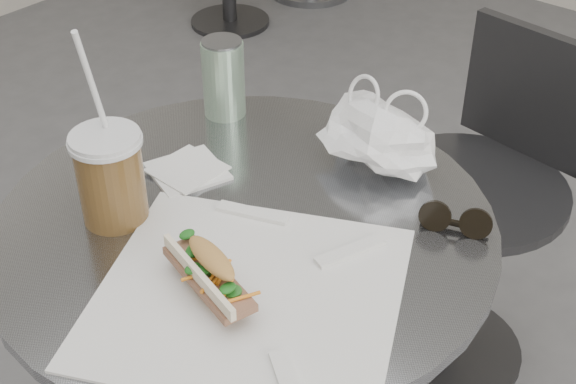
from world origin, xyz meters
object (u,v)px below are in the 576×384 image
Objects in this scene: sunglasses at (455,221)px; banh_mi at (210,274)px; drink_can at (224,78)px; chair_far at (473,232)px; iced_coffee at (110,176)px; cafe_table at (249,347)px.

banh_mi is at bearing -140.53° from sunglasses.
sunglasses is (0.18, 0.33, -0.02)m from banh_mi.
banh_mi is 1.53× the size of drink_can.
drink_can reaches higher than chair_far.
chair_far is 3.59× the size of banh_mi.
drink_can is at bearing 147.37° from banh_mi.
iced_coffee reaches higher than drink_can.
banh_mi is 0.48m from drink_can.
sunglasses is at bearing -4.09° from drink_can.
cafe_table is 2.45× the size of iced_coffee.
sunglasses is at bearing 34.65° from cafe_table.
iced_coffee is 0.51m from sunglasses.
banh_mi is (0.08, -0.15, 0.31)m from cafe_table.
cafe_table is 0.43m from sunglasses.
cafe_table is at bearing -166.86° from sunglasses.
chair_far is 7.45× the size of sunglasses.
iced_coffee is 2.17× the size of drink_can.
drink_can is at bearing 61.06° from chair_far.
sunglasses is 0.74× the size of drink_can.
drink_can is (-0.24, 0.21, 0.35)m from cafe_table.
banh_mi is 2.07× the size of sunglasses.
chair_far is 0.93m from iced_coffee.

